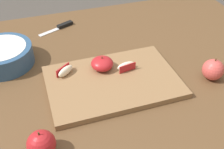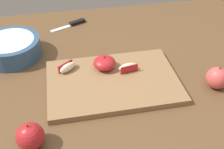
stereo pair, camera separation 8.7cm
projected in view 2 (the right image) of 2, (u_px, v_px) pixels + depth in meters
dining_table at (109, 90)px, 1.01m from camera, size 1.39×0.96×0.76m
cutting_board at (112, 82)px, 0.89m from camera, size 0.41×0.28×0.02m
apple_half_skin_up at (104, 63)px, 0.91m from camera, size 0.07×0.07×0.05m
apple_wedge_middle at (128, 67)px, 0.91m from camera, size 0.07×0.03×0.03m
apple_wedge_right at (67, 67)px, 0.91m from camera, size 0.06×0.05×0.03m
paring_knife at (74, 23)px, 1.20m from camera, size 0.15×0.08×0.01m
whole_apple_crimson at (30, 136)px, 0.68m from camera, size 0.07×0.07×0.08m
whole_apple_pink_lady at (217, 78)px, 0.86m from camera, size 0.07×0.07×0.08m
ceramic_fruit_bowl at (11, 48)px, 0.99m from camera, size 0.21×0.21×0.07m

